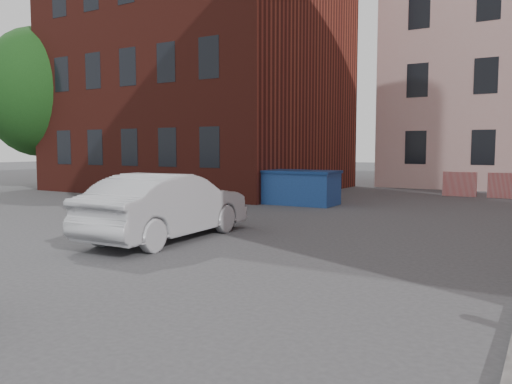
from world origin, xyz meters
The scene contains 7 objects.
ground centered at (0.00, 0.00, 0.00)m, with size 120.00×120.00×0.00m, color #38383A.
building_brick centered at (-9.00, 13.00, 7.00)m, with size 12.00×10.00×14.00m, color #591E16.
far_building centered at (-20.00, 22.00, 4.00)m, with size 6.00×6.00×8.00m, color maroon.
tree centered at (-16.00, 9.00, 5.17)m, with size 5.28×5.28×8.30m.
barriers centered at (4.20, 15.00, 0.50)m, with size 4.70×0.18×1.00m.
dumpster centered at (-1.93, 9.01, 0.60)m, with size 2.87×1.53×1.19m.
silver_car centered at (-1.36, 1.50, 0.72)m, with size 1.52×4.35×1.43m, color #ABAEB3.
Camera 1 is at (5.79, -6.74, 1.97)m, focal length 35.00 mm.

